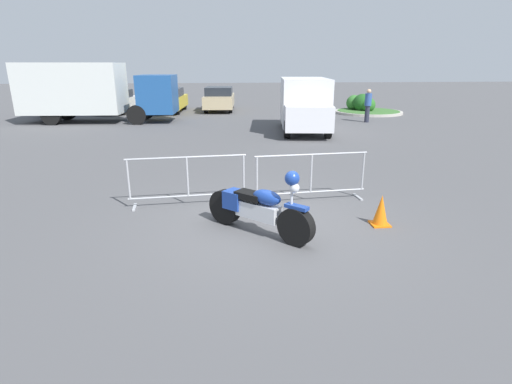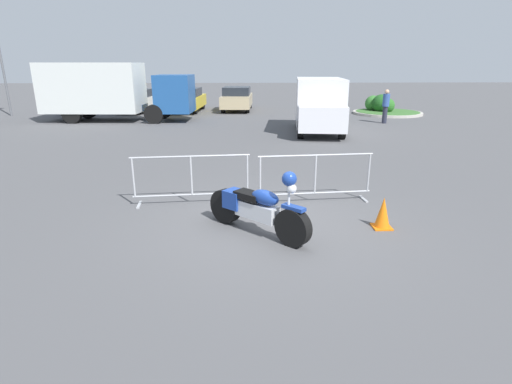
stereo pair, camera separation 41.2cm
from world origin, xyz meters
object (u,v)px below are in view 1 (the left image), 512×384
(parked_car_white, at_px, (117,101))
(traffic_cone, at_px, (381,210))
(box_truck, at_px, (91,90))
(motorcycle, at_px, (258,208))
(crowd_barrier_near, at_px, (188,180))
(parked_car_tan, at_px, (219,99))
(parked_car_blue, at_px, (63,102))
(pedestrian, at_px, (368,104))
(crowd_barrier_far, at_px, (311,177))
(parked_car_yellow, at_px, (169,100))
(delivery_van, at_px, (304,103))

(parked_car_white, xyz_separation_m, traffic_cone, (9.14, -19.40, -0.42))
(box_truck, height_order, traffic_cone, box_truck)
(box_truck, relative_size, traffic_cone, 13.25)
(box_truck, bearing_deg, motorcycle, -61.70)
(crowd_barrier_near, bearing_deg, parked_car_tan, 87.20)
(parked_car_blue, bearing_deg, pedestrian, -103.94)
(parked_car_white, bearing_deg, crowd_barrier_far, -151.21)
(parked_car_blue, distance_m, parked_car_yellow, 6.36)
(parked_car_yellow, distance_m, pedestrian, 12.22)
(crowd_barrier_far, distance_m, delivery_van, 9.81)
(parked_car_tan, xyz_separation_m, traffic_cone, (2.78, -19.85, -0.48))
(delivery_van, bearing_deg, parked_car_blue, -114.30)
(motorcycle, bearing_deg, crowd_barrier_near, 172.25)
(crowd_barrier_far, distance_m, pedestrian, 13.41)
(motorcycle, relative_size, parked_car_tan, 0.38)
(crowd_barrier_far, bearing_deg, delivery_van, 78.72)
(crowd_barrier_far, height_order, traffic_cone, crowd_barrier_far)
(parked_car_tan, bearing_deg, motorcycle, -174.42)
(parked_car_white, distance_m, traffic_cone, 21.45)
(motorcycle, relative_size, parked_car_white, 0.42)
(parked_car_yellow, xyz_separation_m, traffic_cone, (5.96, -19.37, -0.46))
(box_truck, bearing_deg, delivery_van, -17.52)
(pedestrian, bearing_deg, box_truck, 124.18)
(delivery_van, bearing_deg, pedestrian, 129.83)
(motorcycle, xyz_separation_m, parked_car_blue, (-9.98, 19.41, 0.23))
(crowd_barrier_far, xyz_separation_m, parked_car_blue, (-11.33, 17.74, 0.15))
(parked_car_yellow, bearing_deg, motorcycle, -165.17)
(motorcycle, distance_m, parked_car_white, 20.71)
(pedestrian, height_order, traffic_cone, pedestrian)
(crowd_barrier_far, relative_size, parked_car_tan, 0.55)
(crowd_barrier_far, xyz_separation_m, box_truck, (-8.41, 13.54, 1.08))
(motorcycle, distance_m, parked_car_yellow, 19.86)
(delivery_van, relative_size, parked_car_blue, 1.23)
(crowd_barrier_near, xyz_separation_m, parked_car_white, (-5.46, 17.89, 0.15))
(motorcycle, bearing_deg, delivery_van, 117.34)
(crowd_barrier_far, bearing_deg, parked_car_blue, 122.56)
(box_truck, xyz_separation_m, traffic_cone, (9.40, -15.05, -1.35))
(crowd_barrier_far, height_order, pedestrian, pedestrian)
(crowd_barrier_near, bearing_deg, pedestrian, 54.91)
(crowd_barrier_near, xyz_separation_m, crowd_barrier_far, (2.68, 0.00, 0.00))
(motorcycle, bearing_deg, parked_car_blue, 160.69)
(crowd_barrier_near, relative_size, box_truck, 0.32)
(parked_car_blue, xyz_separation_m, parked_car_yellow, (6.36, 0.12, 0.04))
(box_truck, height_order, pedestrian, box_truck)
(traffic_cone, bearing_deg, box_truck, 122.00)
(delivery_van, height_order, parked_car_white, delivery_van)
(pedestrian, bearing_deg, parked_car_tan, 90.54)
(delivery_van, bearing_deg, traffic_cone, 2.56)
(delivery_van, distance_m, parked_car_tan, 9.51)
(crowd_barrier_far, bearing_deg, parked_car_white, 114.48)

